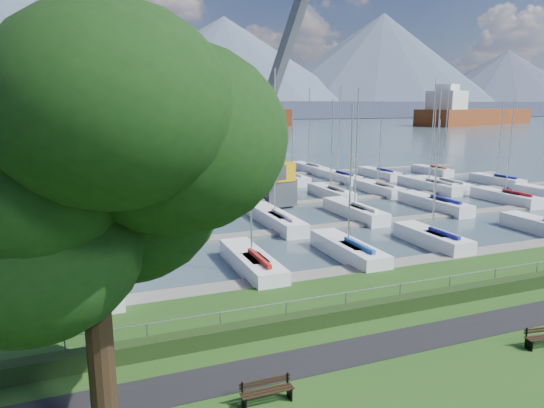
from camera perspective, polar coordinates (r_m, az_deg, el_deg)
name	(u,v)px	position (r m, az deg, el deg)	size (l,w,h in m)	color
path	(402,342)	(21.68, 15.09, -15.36)	(160.00, 2.00, 0.04)	black
water	(105,124)	(278.81, -19.07, 8.91)	(800.00, 540.00, 0.20)	#3E515B
hedge	(369,310)	(23.46, 11.31, -12.11)	(80.00, 0.70, 0.70)	black
fence	(365,290)	(23.44, 10.87, -9.86)	(0.04, 0.04, 80.00)	gray
foothill	(99,110)	(348.59, -19.66, 10.34)	(900.00, 80.00, 12.00)	#3F465D
mountains	(102,57)	(425.04, -19.38, 15.97)	(1190.00, 360.00, 115.00)	#455565
docks	(219,209)	(46.98, -6.21, -0.64)	(90.00, 41.60, 0.25)	#65625E
bench_left	(267,391)	(17.14, -0.63, -21.17)	(1.80, 0.44, 0.85)	black
tree	(94,179)	(13.29, -20.23, 2.74)	(9.39, 9.87, 12.25)	black
crane	(275,149)	(49.01, 0.34, 6.50)	(6.48, 13.21, 22.35)	slate
cargo_ship_mid	(175,118)	(239.59, -11.36, 9.91)	(103.80, 44.50, 21.50)	brown
cargo_ship_east	(472,117)	(268.44, 22.52, 9.46)	(86.70, 44.91, 21.50)	brown
sailboat_fleet	(189,147)	(50.30, -9.79, 6.59)	(75.48, 49.67, 13.55)	silver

